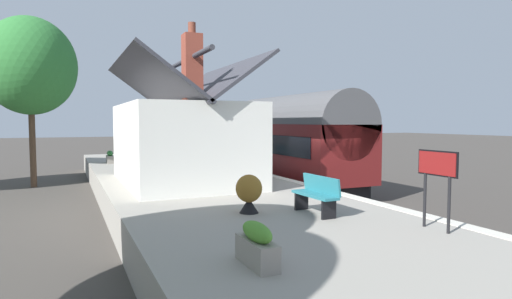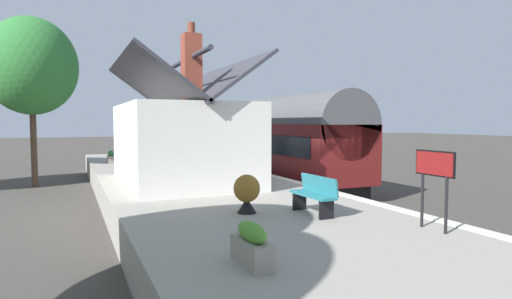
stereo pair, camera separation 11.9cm
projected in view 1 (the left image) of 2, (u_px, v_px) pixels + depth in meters
ground_plane at (316, 204)px, 16.19m from camera, size 160.00×160.00×0.00m
platform at (208, 200)px, 14.42m from camera, size 32.00×6.52×0.97m
platform_edge_coping at (288, 180)px, 15.64m from camera, size 32.00×0.36×0.02m
rail_near at (351, 199)px, 16.84m from camera, size 52.00×0.08×0.14m
rail_far at (320, 202)px, 16.25m from camera, size 52.00×0.08×0.14m
train at (294, 141)px, 19.41m from camera, size 8.77×2.73×4.32m
station_building at (182, 140)px, 15.02m from camera, size 6.98×4.18×5.25m
bench_platform_end at (180, 155)px, 21.42m from camera, size 1.41×0.47×0.88m
bench_near_building at (317, 194)px, 9.88m from camera, size 1.41×0.48×0.88m
planter_bench_left at (249, 192)px, 9.99m from camera, size 0.62×0.62×0.92m
planter_corner_building at (110, 157)px, 22.07m from camera, size 0.99×0.32×0.65m
planter_by_door at (257, 245)px, 6.34m from camera, size 0.96×0.32×0.65m
lamp_post_platform at (193, 116)px, 23.77m from camera, size 0.32×0.50×3.45m
station_sign_board at (437, 170)px, 8.37m from camera, size 0.96×0.06×1.57m
tree_far_right at (30, 66)px, 19.98m from camera, size 4.45×4.17×7.98m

